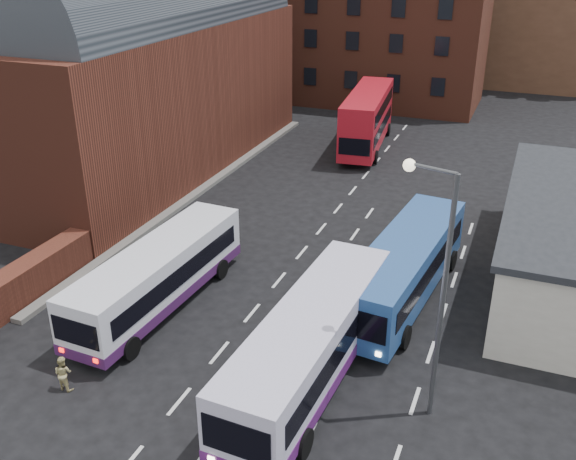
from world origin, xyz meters
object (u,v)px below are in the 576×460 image
at_px(bus_blue, 405,265).
at_px(pedestrian_beige, 63,373).
at_px(bus_red_double, 367,119).
at_px(bus_white_outbound, 158,273).
at_px(street_lamp, 436,274).
at_px(bus_white_inbound, 310,340).

xyz_separation_m(bus_blue, pedestrian_beige, (-10.33, -10.93, -1.10)).
bearing_deg(pedestrian_beige, bus_red_double, -92.65).
height_order(bus_white_outbound, bus_blue, bus_blue).
distance_m(street_lamp, pedestrian_beige, 14.03).
height_order(bus_blue, street_lamp, street_lamp).
bearing_deg(bus_blue, bus_white_inbound, 80.25).
bearing_deg(pedestrian_beige, street_lamp, -161.32).
xyz_separation_m(bus_white_inbound, pedestrian_beige, (-8.35, -3.81, -1.14)).
relative_size(bus_red_double, street_lamp, 1.23).
xyz_separation_m(bus_red_double, street_lamp, (9.93, -28.67, 3.18)).
distance_m(bus_white_inbound, pedestrian_beige, 9.25).
distance_m(bus_white_outbound, bus_white_inbound, 8.53).
bearing_deg(street_lamp, bus_white_outbound, 168.18).
bearing_deg(bus_white_inbound, bus_white_outbound, -14.72).
bearing_deg(bus_white_outbound, street_lamp, -9.00).
bearing_deg(bus_red_double, pedestrian_beige, 78.81).
height_order(street_lamp, pedestrian_beige, street_lamp).
bearing_deg(pedestrian_beige, bus_blue, -131.29).
relative_size(bus_white_outbound, bus_blue, 0.95).
relative_size(bus_white_inbound, pedestrian_beige, 8.15).
bearing_deg(bus_white_outbound, pedestrian_beige, -89.08).
bearing_deg(street_lamp, bus_white_inbound, 179.30).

